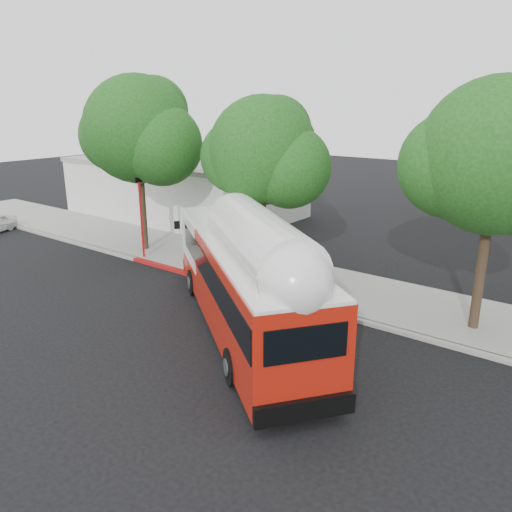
{
  "coord_description": "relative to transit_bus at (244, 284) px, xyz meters",
  "views": [
    {
      "loc": [
        12.74,
        -12.84,
        8.25
      ],
      "look_at": [
        0.87,
        3.0,
        2.12
      ],
      "focal_mm": 35.0,
      "sensor_mm": 36.0,
      "label": 1
    }
  ],
  "objects": [
    {
      "name": "ground",
      "position": [
        -2.12,
        -0.6,
        -1.88
      ],
      "size": [
        120.0,
        120.0,
        0.0
      ],
      "primitive_type": "plane",
      "color": "black",
      "rests_on": "ground"
    },
    {
      "name": "sidewalk",
      "position": [
        -2.12,
        5.9,
        -1.8
      ],
      "size": [
        60.0,
        5.0,
        0.15
      ],
      "primitive_type": "cube",
      "color": "gray",
      "rests_on": "ground"
    },
    {
      "name": "curb_strip",
      "position": [
        -2.12,
        3.3,
        -1.8
      ],
      "size": [
        60.0,
        0.3,
        0.15
      ],
      "primitive_type": "cube",
      "color": "gray",
      "rests_on": "ground"
    },
    {
      "name": "red_curb_segment",
      "position": [
        -5.12,
        3.3,
        -1.8
      ],
      "size": [
        10.0,
        0.32,
        0.16
      ],
      "primitive_type": "cube",
      "color": "#A01111",
      "rests_on": "ground"
    },
    {
      "name": "street_tree_left",
      "position": [
        -10.65,
        4.96,
        4.73
      ],
      "size": [
        6.67,
        5.8,
        9.74
      ],
      "color": "#2D2116",
      "rests_on": "ground"
    },
    {
      "name": "street_tree_mid",
      "position": [
        -2.71,
        5.46,
        4.03
      ],
      "size": [
        5.75,
        5.0,
        8.62
      ],
      "color": "#2D2116",
      "rests_on": "ground"
    },
    {
      "name": "street_tree_right",
      "position": [
        7.32,
        5.26,
        4.38
      ],
      "size": [
        6.21,
        5.4,
        9.18
      ],
      "color": "#2D2116",
      "rests_on": "ground"
    },
    {
      "name": "low_commercial_bldg",
      "position": [
        -16.12,
        13.4,
        0.27
      ],
      "size": [
        16.2,
        10.2,
        4.25
      ],
      "color": "silver",
      "rests_on": "ground"
    },
    {
      "name": "transit_bus",
      "position": [
        0.0,
        0.0,
        0.0
      ],
      "size": [
        12.21,
        10.12,
        4.02
      ],
      "rotation": [
        0.0,
        0.0,
        -0.65
      ],
      "color": "#AE180C",
      "rests_on": "ground"
    },
    {
      "name": "signal_pole",
      "position": [
        -9.94,
        3.75,
        0.42
      ],
      "size": [
        0.13,
        0.42,
        4.48
      ],
      "color": "red",
      "rests_on": "ground"
    }
  ]
}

